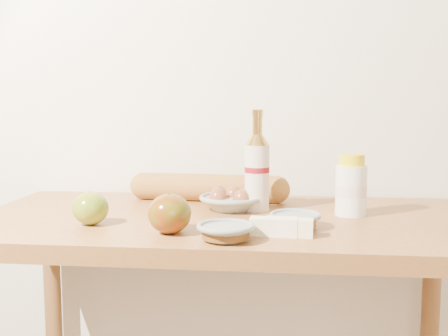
{
  "coord_description": "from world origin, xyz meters",
  "views": [
    {
      "loc": [
        0.14,
        -0.13,
        1.18
      ],
      "look_at": [
        0.0,
        1.15,
        1.02
      ],
      "focal_mm": 45.0,
      "sensor_mm": 36.0,
      "label": 1
    }
  ],
  "objects_px": {
    "cream_bottle": "(351,187)",
    "table": "(225,266)",
    "egg_bowl": "(231,201)",
    "bourbon_bottle": "(257,170)",
    "baguette": "(209,188)"
  },
  "relations": [
    {
      "from": "cream_bottle",
      "to": "egg_bowl",
      "type": "height_order",
      "value": "cream_bottle"
    },
    {
      "from": "egg_bowl",
      "to": "cream_bottle",
      "type": "bearing_deg",
      "value": -6.73
    },
    {
      "from": "table",
      "to": "egg_bowl",
      "type": "relative_size",
      "value": 6.74
    },
    {
      "from": "table",
      "to": "bourbon_bottle",
      "type": "bearing_deg",
      "value": 45.16
    },
    {
      "from": "baguette",
      "to": "bourbon_bottle",
      "type": "bearing_deg",
      "value": -37.25
    },
    {
      "from": "cream_bottle",
      "to": "table",
      "type": "bearing_deg",
      "value": -151.3
    },
    {
      "from": "bourbon_bottle",
      "to": "egg_bowl",
      "type": "relative_size",
      "value": 1.42
    },
    {
      "from": "egg_bowl",
      "to": "baguette",
      "type": "bearing_deg",
      "value": 123.36
    },
    {
      "from": "table",
      "to": "baguette",
      "type": "height_order",
      "value": "baguette"
    },
    {
      "from": "bourbon_bottle",
      "to": "egg_bowl",
      "type": "bearing_deg",
      "value": -172.71
    },
    {
      "from": "bourbon_bottle",
      "to": "baguette",
      "type": "relative_size",
      "value": 0.56
    },
    {
      "from": "table",
      "to": "baguette",
      "type": "bearing_deg",
      "value": 109.23
    },
    {
      "from": "bourbon_bottle",
      "to": "cream_bottle",
      "type": "distance_m",
      "value": 0.23
    },
    {
      "from": "egg_bowl",
      "to": "bourbon_bottle",
      "type": "bearing_deg",
      "value": -7.34
    },
    {
      "from": "table",
      "to": "cream_bottle",
      "type": "bearing_deg",
      "value": 8.67
    }
  ]
}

